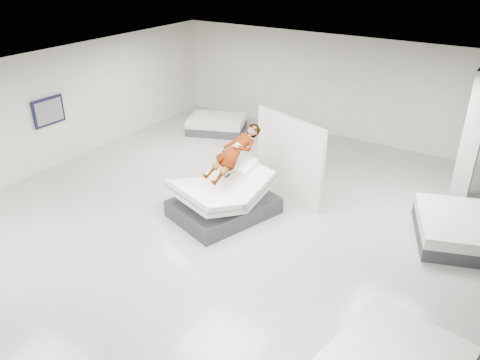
{
  "coord_description": "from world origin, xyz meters",
  "views": [
    {
      "loc": [
        4.95,
        -6.85,
        5.62
      ],
      "look_at": [
        -0.01,
        0.85,
        1.0
      ],
      "focal_mm": 35.0,
      "sensor_mm": 36.0,
      "label": 1
    }
  ],
  "objects_px": {
    "person": "(234,160)",
    "divider_panel": "(289,157)",
    "wall_poster": "(49,111)",
    "flat_bed_right_far": "(454,229)",
    "flat_bed_left_far": "(217,124)",
    "column": "(472,139)",
    "hero_bed": "(223,198)",
    "remote": "(228,176)"
  },
  "relations": [
    {
      "from": "person",
      "to": "divider_panel",
      "type": "xyz_separation_m",
      "value": [
        0.7,
        1.35,
        -0.27
      ]
    },
    {
      "from": "wall_poster",
      "to": "flat_bed_right_far",
      "type": "bearing_deg",
      "value": 11.66
    },
    {
      "from": "person",
      "to": "flat_bed_right_far",
      "type": "distance_m",
      "value": 4.93
    },
    {
      "from": "divider_panel",
      "to": "flat_bed_left_far",
      "type": "distance_m",
      "value": 4.93
    },
    {
      "from": "divider_panel",
      "to": "column",
      "type": "height_order",
      "value": "column"
    },
    {
      "from": "hero_bed",
      "to": "flat_bed_left_far",
      "type": "bearing_deg",
      "value": 127.0
    },
    {
      "from": "person",
      "to": "divider_panel",
      "type": "bearing_deg",
      "value": 80.39
    },
    {
      "from": "hero_bed",
      "to": "remote",
      "type": "bearing_deg",
      "value": -28.56
    },
    {
      "from": "column",
      "to": "wall_poster",
      "type": "height_order",
      "value": "column"
    },
    {
      "from": "divider_panel",
      "to": "flat_bed_right_far",
      "type": "xyz_separation_m",
      "value": [
        3.89,
        0.14,
        -0.76
      ]
    },
    {
      "from": "hero_bed",
      "to": "column",
      "type": "bearing_deg",
      "value": 39.62
    },
    {
      "from": "person",
      "to": "flat_bed_right_far",
      "type": "relative_size",
      "value": 0.71
    },
    {
      "from": "remote",
      "to": "flat_bed_left_far",
      "type": "xyz_separation_m",
      "value": [
        -3.46,
        4.44,
        -0.85
      ]
    },
    {
      "from": "flat_bed_right_far",
      "to": "wall_poster",
      "type": "distance_m",
      "value": 10.47
    },
    {
      "from": "remote",
      "to": "divider_panel",
      "type": "relative_size",
      "value": 0.06
    },
    {
      "from": "hero_bed",
      "to": "flat_bed_right_far",
      "type": "height_order",
      "value": "hero_bed"
    },
    {
      "from": "divider_panel",
      "to": "flat_bed_left_far",
      "type": "relative_size",
      "value": 1.03
    },
    {
      "from": "column",
      "to": "remote",
      "type": "bearing_deg",
      "value": -138.29
    },
    {
      "from": "hero_bed",
      "to": "column",
      "type": "distance_m",
      "value": 5.89
    },
    {
      "from": "person",
      "to": "column",
      "type": "bearing_deg",
      "value": 55.68
    },
    {
      "from": "hero_bed",
      "to": "remote",
      "type": "relative_size",
      "value": 18.66
    },
    {
      "from": "divider_panel",
      "to": "wall_poster",
      "type": "bearing_deg",
      "value": -142.25
    },
    {
      "from": "hero_bed",
      "to": "remote",
      "type": "distance_m",
      "value": 0.71
    },
    {
      "from": "person",
      "to": "flat_bed_right_far",
      "type": "bearing_deg",
      "value": 35.72
    },
    {
      "from": "column",
      "to": "divider_panel",
      "type": "bearing_deg",
      "value": -150.85
    },
    {
      "from": "column",
      "to": "person",
      "type": "bearing_deg",
      "value": -142.11
    },
    {
      "from": "hero_bed",
      "to": "flat_bed_left_far",
      "type": "relative_size",
      "value": 1.19
    },
    {
      "from": "hero_bed",
      "to": "person",
      "type": "bearing_deg",
      "value": 72.21
    },
    {
      "from": "divider_panel",
      "to": "column",
      "type": "xyz_separation_m",
      "value": [
        3.65,
        2.04,
        0.57
      ]
    },
    {
      "from": "person",
      "to": "flat_bed_right_far",
      "type": "height_order",
      "value": "person"
    },
    {
      "from": "hero_bed",
      "to": "flat_bed_left_far",
      "type": "xyz_separation_m",
      "value": [
        -3.26,
        4.33,
        -0.17
      ]
    },
    {
      "from": "remote",
      "to": "column",
      "type": "height_order",
      "value": "column"
    },
    {
      "from": "remote",
      "to": "divider_panel",
      "type": "distance_m",
      "value": 1.85
    },
    {
      "from": "divider_panel",
      "to": "hero_bed",
      "type": "bearing_deg",
      "value": -95.4
    },
    {
      "from": "flat_bed_right_far",
      "to": "flat_bed_left_far",
      "type": "height_order",
      "value": "flat_bed_right_far"
    },
    {
      "from": "hero_bed",
      "to": "flat_bed_left_far",
      "type": "height_order",
      "value": "hero_bed"
    },
    {
      "from": "remote",
      "to": "divider_panel",
      "type": "height_order",
      "value": "divider_panel"
    },
    {
      "from": "flat_bed_right_far",
      "to": "flat_bed_left_far",
      "type": "bearing_deg",
      "value": 162.22
    },
    {
      "from": "remote",
      "to": "wall_poster",
      "type": "xyz_separation_m",
      "value": [
        -5.68,
        -0.21,
        0.5
      ]
    },
    {
      "from": "flat_bed_right_far",
      "to": "divider_panel",
      "type": "bearing_deg",
      "value": -178.0
    },
    {
      "from": "hero_bed",
      "to": "flat_bed_right_far",
      "type": "bearing_deg",
      "value": 20.79
    },
    {
      "from": "person",
      "to": "column",
      "type": "relative_size",
      "value": 0.52
    }
  ]
}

